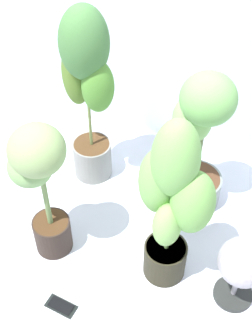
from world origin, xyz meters
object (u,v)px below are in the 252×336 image
(potted_plant_back_left, at_px, (87,86))
(potted_plant_front_left, at_px, (40,178))
(potted_plant_front_right, at_px, (173,201))
(potted_plant_back_right, at_px, (199,138))
(cell_phone, at_px, (61,306))
(floor_fan, at_px, (243,265))

(potted_plant_back_left, height_order, potted_plant_front_left, potted_plant_back_left)
(potted_plant_back_left, xyz_separation_m, potted_plant_front_right, (0.59, -0.49, -0.08))
(potted_plant_front_right, bearing_deg, potted_plant_back_right, 90.78)
(potted_plant_back_left, relative_size, potted_plant_front_right, 1.10)
(potted_plant_back_left, distance_m, potted_plant_front_left, 0.55)
(potted_plant_back_right, relative_size, cell_phone, 5.33)
(potted_plant_front_right, bearing_deg, potted_plant_front_left, -175.75)
(potted_plant_back_right, xyz_separation_m, cell_phone, (-0.38, -0.84, -0.43))
(potted_plant_back_right, xyz_separation_m, potted_plant_front_left, (-0.58, -0.54, 0.04))
(potted_plant_front_right, relative_size, floor_fan, 2.40)
(potted_plant_back_left, relative_size, floor_fan, 2.64)
(potted_plant_back_left, height_order, potted_plant_front_right, potted_plant_back_left)
(potted_plant_front_left, bearing_deg, potted_plant_front_right, 4.25)
(potted_plant_back_right, height_order, potted_plant_front_left, potted_plant_back_right)
(potted_plant_front_right, xyz_separation_m, floor_fan, (0.33, -0.01, -0.26))
(potted_plant_front_left, bearing_deg, potted_plant_back_left, 90.62)
(potted_plant_back_left, bearing_deg, potted_plant_front_right, -40.03)
(potted_plant_front_left, relative_size, floor_fan, 1.99)
(potted_plant_back_right, relative_size, potted_plant_front_left, 1.05)
(potted_plant_back_right, bearing_deg, floor_fan, -56.71)
(potted_plant_back_left, height_order, floor_fan, potted_plant_back_left)
(floor_fan, bearing_deg, cell_phone, 135.36)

